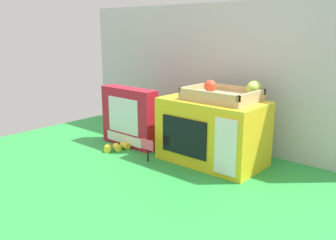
{
  "coord_description": "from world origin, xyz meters",
  "views": [
    {
      "loc": [
        1.05,
        -1.19,
        0.57
      ],
      "look_at": [
        -0.01,
        0.02,
        0.16
      ],
      "focal_mm": 38.79,
      "sensor_mm": 36.0,
      "label": 1
    }
  ],
  "objects": [
    {
      "name": "toy_microwave",
      "position": [
        0.21,
        0.06,
        0.14
      ],
      "size": [
        0.44,
        0.26,
        0.28
      ],
      "color": "yellow",
      "rests_on": "ground"
    },
    {
      "name": "display_back_panel",
      "position": [
        0.0,
        0.31,
        0.34
      ],
      "size": [
        1.61,
        0.03,
        0.68
      ],
      "primitive_type": "cube",
      "color": "#B7BABF",
      "rests_on": "ground"
    },
    {
      "name": "food_groups_crate",
      "position": [
        0.25,
        0.09,
        0.3
      ],
      "size": [
        0.29,
        0.24,
        0.08
      ],
      "color": "tan",
      "rests_on": "toy_microwave"
    },
    {
      "name": "cookie_set_box",
      "position": [
        -0.23,
        -0.01,
        0.14
      ],
      "size": [
        0.32,
        0.08,
        0.29
      ],
      "color": "#B2192D",
      "rests_on": "ground"
    },
    {
      "name": "loose_toy_banana",
      "position": [
        -0.22,
        -0.12,
        0.02
      ],
      "size": [
        0.09,
        0.12,
        0.03
      ],
      "color": "yellow",
      "rests_on": "ground"
    },
    {
      "name": "ground_plane",
      "position": [
        0.0,
        0.0,
        0.0
      ],
      "size": [
        1.7,
        1.7,
        0.0
      ],
      "primitive_type": "plane",
      "color": "green",
      "rests_on": "ground"
    },
    {
      "name": "price_sign",
      "position": [
        0.0,
        -0.12,
        0.07
      ],
      "size": [
        0.07,
        0.01,
        0.1
      ],
      "color": "black",
      "rests_on": "ground"
    }
  ]
}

